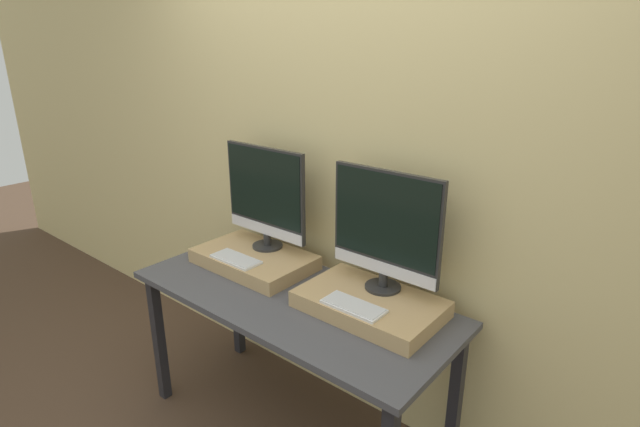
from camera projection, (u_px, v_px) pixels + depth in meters
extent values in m
cube|color=#DBC684|center=(346.00, 167.00, 2.42)|extent=(8.00, 0.04, 2.60)
cube|color=#47474C|center=(291.00, 298.00, 2.31)|extent=(1.56, 0.67, 0.03)
cube|color=#232328|center=(159.00, 339.00, 2.67)|extent=(0.05, 0.05, 0.74)
cube|color=#232328|center=(237.00, 299.00, 3.07)|extent=(0.05, 0.05, 0.74)
cube|color=#232328|center=(455.00, 402.00, 2.21)|extent=(0.05, 0.05, 0.74)
cube|color=tan|center=(254.00, 259.00, 2.59)|extent=(0.61, 0.38, 0.07)
cylinder|color=#282828|center=(268.00, 246.00, 2.65)|extent=(0.16, 0.16, 0.01)
cylinder|color=#282828|center=(267.00, 239.00, 2.64)|extent=(0.04, 0.04, 0.06)
cube|color=#282828|center=(265.00, 192.00, 2.55)|extent=(0.52, 0.02, 0.47)
cube|color=black|center=(263.00, 187.00, 2.53)|extent=(0.50, 0.00, 0.38)
cube|color=silver|center=(265.00, 229.00, 2.60)|extent=(0.51, 0.00, 0.06)
cube|color=silver|center=(236.00, 259.00, 2.49)|extent=(0.27, 0.12, 0.01)
cube|color=silver|center=(236.00, 258.00, 2.48)|extent=(0.26, 0.11, 0.00)
cube|color=tan|center=(370.00, 304.00, 2.15)|extent=(0.61, 0.38, 0.07)
cylinder|color=#282828|center=(383.00, 287.00, 2.21)|extent=(0.16, 0.16, 0.01)
cylinder|color=#282828|center=(383.00, 279.00, 2.20)|extent=(0.04, 0.04, 0.06)
cube|color=#282828|center=(386.00, 224.00, 2.11)|extent=(0.52, 0.02, 0.47)
cube|color=black|center=(384.00, 218.00, 2.09)|extent=(0.50, 0.00, 0.38)
cube|color=silver|center=(382.00, 268.00, 2.17)|extent=(0.51, 0.00, 0.06)
cube|color=silver|center=(353.00, 306.00, 2.05)|extent=(0.27, 0.12, 0.01)
cube|color=silver|center=(354.00, 305.00, 2.05)|extent=(0.26, 0.11, 0.00)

